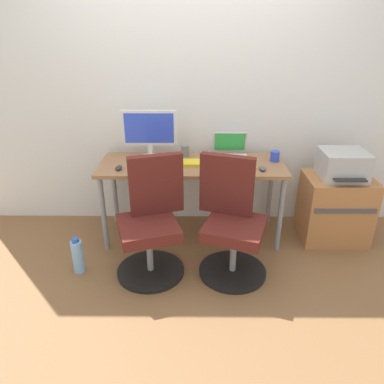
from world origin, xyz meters
name	(u,v)px	position (x,y,z in m)	size (l,w,h in m)	color
ground_plane	(192,234)	(0.00, 0.00, 0.00)	(5.28, 5.28, 0.00)	brown
back_wall	(192,88)	(0.00, 0.37, 1.30)	(4.40, 0.04, 2.60)	white
desk	(192,171)	(0.00, 0.00, 0.65)	(1.62, 0.58, 0.72)	#996B47
office_chair_left	(152,223)	(-0.31, -0.53, 0.42)	(0.55, 0.55, 0.94)	black
office_chair_right	(231,223)	(0.31, -0.53, 0.42)	(0.56, 0.56, 0.94)	black
side_cabinet	(335,208)	(1.30, -0.04, 0.30)	(0.58, 0.45, 0.61)	#B77542
printer	(343,165)	(1.30, -0.04, 0.73)	(0.38, 0.40, 0.24)	#B7B7B7
water_bottle_on_floor	(78,256)	(-0.91, -0.58, 0.15)	(0.09, 0.09, 0.31)	#8CBFF2
desktop_monitor	(149,131)	(-0.38, 0.15, 0.97)	(0.48, 0.18, 0.43)	silver
open_laptop	(230,152)	(0.35, 0.17, 0.77)	(0.31, 0.29, 0.22)	silver
keyboard_by_monitor	(150,171)	(-0.34, -0.21, 0.73)	(0.34, 0.12, 0.02)	#B7B7B7
keyboard_by_laptop	(230,172)	(0.31, -0.21, 0.73)	(0.34, 0.12, 0.02)	#B7B7B7
mouse_by_monitor	(262,168)	(0.59, -0.15, 0.73)	(0.06, 0.10, 0.03)	#515156
mouse_by_laptop	(119,168)	(-0.61, -0.14, 0.73)	(0.06, 0.10, 0.03)	#2D2D2D
coffee_mug	(275,156)	(0.73, 0.07, 0.76)	(0.08, 0.08, 0.09)	blue
pen_cup	(185,151)	(-0.07, 0.19, 0.77)	(0.07, 0.07, 0.10)	slate
notebook	(190,163)	(-0.02, -0.02, 0.73)	(0.21, 0.15, 0.03)	yellow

